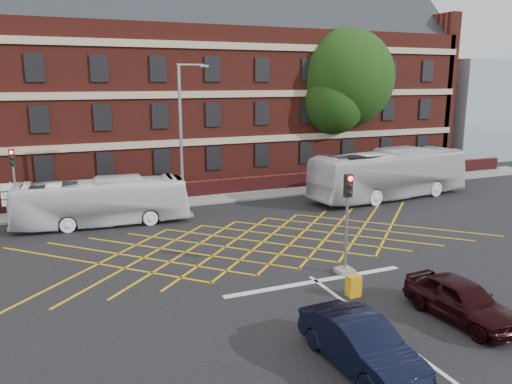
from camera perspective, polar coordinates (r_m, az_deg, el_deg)
name	(u,v)px	position (r m, az deg, el deg)	size (l,w,h in m)	color
ground	(279,254)	(23.68, 2.69, -7.14)	(120.00, 120.00, 0.00)	black
victorian_building	(170,82)	(43.23, -9.78, 12.24)	(51.00, 12.17, 20.40)	#5A1E17
boundary_wall	(200,189)	(35.26, -6.39, 0.36)	(56.00, 0.50, 1.10)	#4E1416
far_pavement	(205,199)	(34.44, -5.89, -0.77)	(60.00, 3.00, 0.12)	slate
glass_block	(480,109)	(60.01, 24.22, 8.68)	(14.00, 10.00, 10.00)	#99B2BF
box_junction_hatching	(263,242)	(25.39, 0.75, -5.72)	(11.50, 0.12, 0.02)	#CC990C
stop_line	(316,281)	(20.79, 6.90, -10.09)	(8.00, 0.30, 0.02)	silver
centre_line	(427,362)	(16.08, 18.96, -17.94)	(0.15, 14.00, 0.02)	silver
bus_left	(102,202)	(29.33, -17.18, -1.08)	(2.24, 9.58, 2.67)	white
bus_right	(389,174)	(35.63, 15.01, 2.00)	(2.84, 12.15, 3.38)	silver
car_navy	(361,343)	(15.05, 11.86, -16.57)	(1.55, 4.43, 1.46)	black
car_maroon	(461,300)	(18.70, 22.43, -11.31)	(1.70, 4.23, 1.44)	black
deciduous_tree	(344,85)	(43.70, 10.00, 11.92)	(8.40, 8.36, 12.36)	black
traffic_light_near	(346,233)	(21.21, 10.28, -4.69)	(0.70, 0.70, 4.27)	slate
traffic_light_far	(16,193)	(31.26, -25.75, -0.15)	(0.70, 0.70, 4.27)	slate
street_lamp	(183,166)	(29.86, -8.35, 3.00)	(2.25, 1.00, 8.93)	slate
direction_signs	(11,196)	(32.71, -26.17, -0.37)	(1.10, 0.16, 2.20)	gray
utility_cabinet	(353,286)	(19.56, 11.08, -10.49)	(0.49, 0.40, 0.81)	#D1910C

